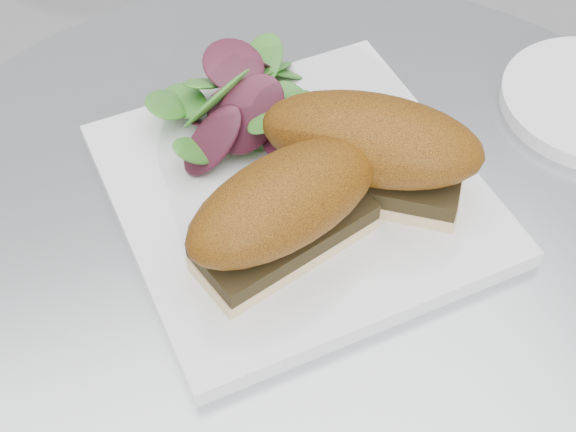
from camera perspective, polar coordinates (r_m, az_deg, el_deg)
name	(u,v)px	position (r m, az deg, el deg)	size (l,w,h in m)	color
table	(306,413)	(0.79, 1.27, -13.81)	(0.70, 0.70, 0.73)	silver
plate	(296,192)	(0.61, 0.59, 1.69)	(0.26, 0.26, 0.02)	white
sandwich_left	(285,210)	(0.53, -0.25, 0.46)	(0.16, 0.11, 0.08)	beige
sandwich_right	(371,148)	(0.57, 5.89, 4.81)	(0.17, 0.15, 0.08)	beige
salad	(242,99)	(0.63, -3.32, 8.33)	(0.13, 0.13, 0.05)	green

